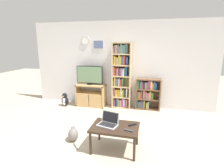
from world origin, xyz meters
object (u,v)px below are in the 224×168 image
(tv_stand, at_px, (91,95))
(bookshelf_tall, at_px, (121,76))
(laptop, at_px, (109,122))
(television, at_px, (90,75))
(remote_near_laptop, at_px, (129,130))
(penguin_figurine, at_px, (65,100))
(coffee_table, at_px, (115,129))
(remote_far_from_laptop, at_px, (132,125))
(cat, at_px, (73,134))
(bookshelf_short, at_px, (147,94))

(tv_stand, distance_m, bookshelf_tall, 1.15)
(laptop, bearing_deg, television, 133.40)
(television, relative_size, remote_near_laptop, 4.99)
(television, height_order, penguin_figurine, television)
(bookshelf_tall, bearing_deg, coffee_table, -82.14)
(remote_far_from_laptop, bearing_deg, remote_near_laptop, -48.96)
(coffee_table, height_order, laptop, laptop)
(bookshelf_tall, height_order, laptop, bookshelf_tall)
(remote_near_laptop, relative_size, cat, 0.38)
(television, bearing_deg, bookshelf_short, 3.56)
(laptop, xyz_separation_m, remote_far_from_laptop, (0.43, 0.09, -0.05))
(bookshelf_short, bearing_deg, laptop, -104.86)
(laptop, height_order, remote_near_laptop, laptop)
(television, xyz_separation_m, coffee_table, (1.29, -2.15, -0.57))
(television, distance_m, coffee_table, 2.57)
(bookshelf_tall, relative_size, penguin_figurine, 4.69)
(cat, bearing_deg, penguin_figurine, 102.04)
(bookshelf_short, bearing_deg, television, -176.44)
(television, distance_m, remote_near_laptop, 2.80)
(cat, bearing_deg, laptop, -25.58)
(bookshelf_tall, distance_m, remote_far_from_laptop, 2.27)
(laptop, bearing_deg, remote_far_from_laptop, 26.26)
(remote_far_from_laptop, bearing_deg, laptop, -119.20)
(bookshelf_tall, bearing_deg, television, -174.94)
(remote_near_laptop, bearing_deg, laptop, -96.86)
(bookshelf_short, relative_size, remote_near_laptop, 5.62)
(television, relative_size, remote_far_from_laptop, 5.52)
(remote_near_laptop, bearing_deg, remote_far_from_laptop, -174.86)
(tv_stand, height_order, television, television)
(laptop, bearing_deg, penguin_figurine, 150.33)
(bookshelf_short, distance_m, remote_far_from_laptop, 2.15)
(remote_far_from_laptop, bearing_deg, coffee_table, -109.89)
(bookshelf_tall, xyz_separation_m, coffee_table, (0.31, -2.24, -0.57))
(coffee_table, bearing_deg, laptop, 167.65)
(bookshelf_tall, relative_size, cat, 4.53)
(coffee_table, height_order, remote_near_laptop, remote_near_laptop)
(laptop, relative_size, penguin_figurine, 0.97)
(remote_near_laptop, xyz_separation_m, remote_far_from_laptop, (0.03, 0.23, 0.00))
(coffee_table, distance_m, remote_far_from_laptop, 0.33)
(coffee_table, bearing_deg, cat, 173.91)
(television, xyz_separation_m, remote_near_laptop, (1.56, -2.27, -0.51))
(remote_near_laptop, bearing_deg, penguin_figurine, -117.82)
(laptop, height_order, penguin_figurine, laptop)
(bookshelf_short, distance_m, laptop, 2.31)
(bookshelf_tall, bearing_deg, remote_near_laptop, -76.23)
(tv_stand, distance_m, laptop, 2.40)
(coffee_table, height_order, cat, coffee_table)
(laptop, bearing_deg, coffee_table, 2.42)
(television, relative_size, bookshelf_short, 0.89)
(penguin_figurine, bearing_deg, coffee_table, -43.02)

